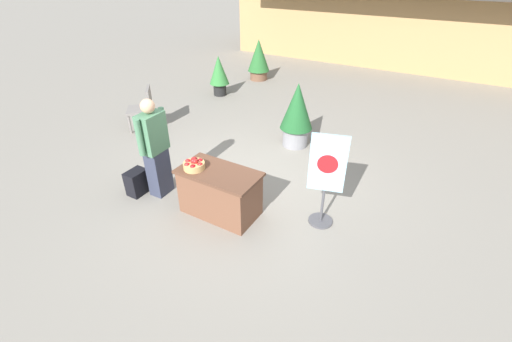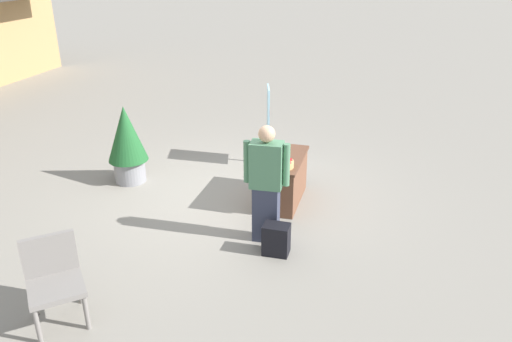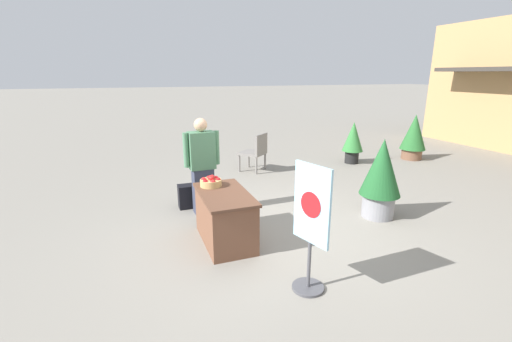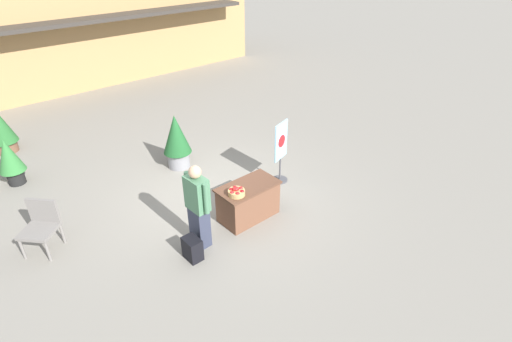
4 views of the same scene
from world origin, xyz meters
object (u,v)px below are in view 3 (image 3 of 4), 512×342
poster_board (311,226)px  patio_chair (256,150)px  apple_basket (211,182)px  potted_plant_far_right (414,135)px  potted_plant_near_left (381,175)px  backpack (188,196)px  potted_plant_near_right (353,140)px  display_table (225,217)px  person_visitor (202,166)px

poster_board → patio_chair: poster_board is taller
apple_basket → potted_plant_far_right: bearing=112.2°
potted_plant_near_left → backpack: bearing=-117.5°
poster_board → potted_plant_near_right: (-4.58, 3.83, -0.13)m
display_table → apple_basket: 0.57m
apple_basket → patio_chair: (-2.95, 1.79, -0.28)m
person_visitor → backpack: bearing=-148.4°
apple_basket → person_visitor: size_ratio=0.19×
patio_chair → potted_plant_near_left: potted_plant_near_left is taller
apple_basket → person_visitor: bearing=177.0°
poster_board → potted_plant_near_right: 5.97m
potted_plant_near_right → potted_plant_near_left: 3.63m
potted_plant_far_right → potted_plant_near_right: bearing=-96.6°
backpack → patio_chair: bearing=132.7°
potted_plant_near_right → display_table: bearing=-54.3°
potted_plant_far_right → person_visitor: bearing=-74.3°
person_visitor → potted_plant_far_right: bearing=102.8°
backpack → patio_chair: size_ratio=0.45×
apple_basket → patio_chair: patio_chair is taller
poster_board → patio_chair: 4.86m
backpack → potted_plant_far_right: potted_plant_far_right is taller
apple_basket → backpack: 1.29m
potted_plant_far_right → display_table: bearing=-64.7°
backpack → poster_board: bearing=16.2°
potted_plant_near_left → display_table: bearing=-90.6°
display_table → poster_board: bearing=21.8°
apple_basket → potted_plant_near_left: potted_plant_near_left is taller
potted_plant_near_left → patio_chair: bearing=-164.0°
person_visitor → potted_plant_near_left: 2.96m
potted_plant_near_right → potted_plant_near_left: size_ratio=0.83×
display_table → person_visitor: 1.26m
backpack → potted_plant_near_right: (-1.67, 4.67, 0.42)m
potted_plant_near_right → potted_plant_far_right: size_ratio=0.88×
patio_chair → backpack: bearing=90.7°
display_table → patio_chair: size_ratio=1.29×
patio_chair → potted_plant_far_right: (0.36, 4.55, 0.15)m
patio_chair → potted_plant_near_right: 2.71m
patio_chair → potted_plant_near_left: size_ratio=0.70×
backpack → potted_plant_near_left: potted_plant_near_left is taller
patio_chair → apple_basket: bearing=106.7°
person_visitor → backpack: (-0.32, -0.22, -0.62)m
poster_board → potted_plant_far_right: size_ratio=1.15×
person_visitor → potted_plant_near_left: (1.20, 2.70, -0.11)m
person_visitor → poster_board: person_visitor is taller
display_table → backpack: (-1.49, -0.28, -0.16)m
patio_chair → potted_plant_far_right: size_ratio=0.75×
potted_plant_near_right → potted_plant_far_right: potted_plant_far_right is taller
backpack → potted_plant_near_right: 4.98m
display_table → apple_basket: (-0.36, -0.10, 0.43)m
backpack → display_table: bearing=10.5°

